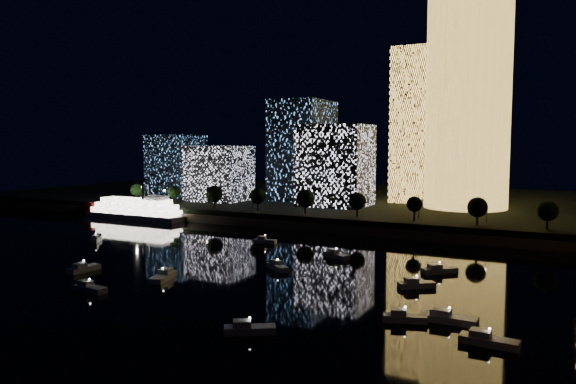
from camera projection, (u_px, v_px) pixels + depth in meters
name	position (u px, v px, depth m)	size (l,w,h in m)	color
ground	(250.00, 296.00, 112.72)	(520.00, 520.00, 0.00)	black
far_bank	(434.00, 205.00, 253.92)	(420.00, 160.00, 5.00)	black
seawall	(379.00, 231.00, 185.07)	(420.00, 6.00, 3.00)	#6B5E4C
tower_cylindrical	(468.00, 100.00, 218.34)	(34.00, 34.00, 84.38)	#FFC151
tower_rectangular	(419.00, 126.00, 241.61)	(20.71, 20.71, 65.89)	#FFC151
midrise_blocks	(271.00, 161.00, 249.91)	(109.05, 47.49, 44.57)	white
riverboat	(132.00, 210.00, 226.52)	(47.67, 10.34, 14.34)	silver
motorboats	(264.00, 280.00, 122.12)	(128.36, 76.61, 2.78)	silver
esplanade_trees	(312.00, 199.00, 202.19)	(165.93, 6.73, 8.87)	black
street_lamps	(303.00, 200.00, 210.62)	(132.70, 0.70, 5.65)	black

